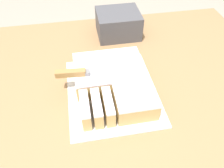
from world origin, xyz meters
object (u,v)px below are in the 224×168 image
cake (113,83)px  storage_box (118,24)px  cake_board (112,91)px  knife (78,73)px

cake → storage_box: size_ratio=1.59×
cake_board → cake: bearing=51.9°
knife → storage_box: bearing=63.4°
cake_board → cake: cake is taller
knife → storage_box: storage_box is taller
knife → storage_box: 0.40m
knife → storage_box: (0.21, 0.34, -0.03)m
cake_board → knife: size_ratio=1.39×
knife → storage_box: size_ratio=1.39×
cake_board → knife: (-0.11, 0.03, 0.08)m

